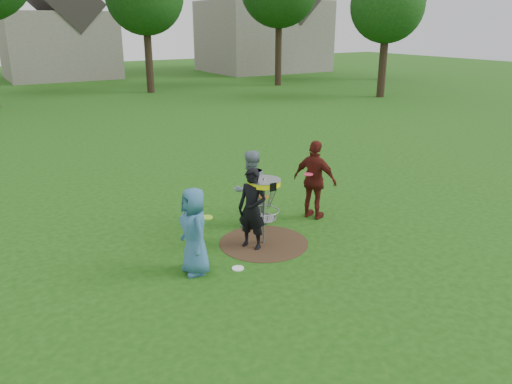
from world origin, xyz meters
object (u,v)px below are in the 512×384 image
player_blue (194,231)px  disc_golf_basket (264,195)px  player_maroon (315,180)px  player_black (252,209)px  player_grey (250,189)px

player_blue → disc_golf_basket: bearing=107.1°
player_maroon → disc_golf_basket: player_maroon is taller
player_black → player_blue: bearing=-105.8°
player_grey → player_maroon: size_ratio=0.94×
player_blue → player_maroon: 3.54m
player_black → disc_golf_basket: size_ratio=1.17×
player_blue → player_black: bearing=108.3°
player_blue → player_black: 1.44m
player_black → player_grey: size_ratio=0.96×
player_grey → disc_golf_basket: 1.00m
player_grey → player_maroon: 1.50m
player_black → player_maroon: player_maroon is taller
player_blue → player_black: player_black is taller
player_blue → player_maroon: (3.39, 1.00, 0.11)m
player_grey → player_blue: bearing=29.2°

